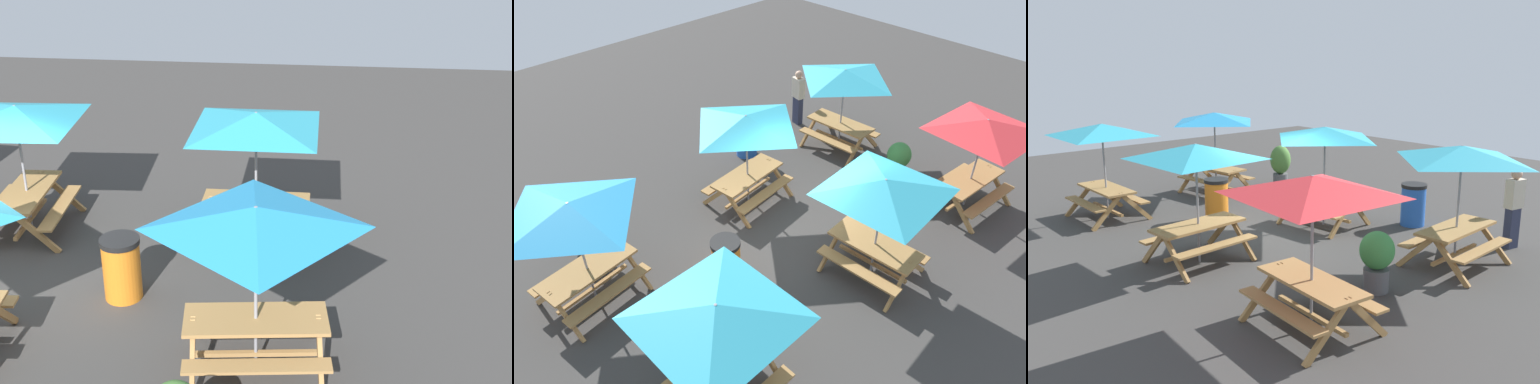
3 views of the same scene
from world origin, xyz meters
The scene contains 12 objects.
ground_plane centered at (0.00, 0.00, 0.00)m, with size 27.11×27.11×0.00m, color #3D3A38.
picnic_table_0 centered at (-3.68, -1.73, 1.99)m, with size 2.83×2.83×2.34m.
picnic_table_1 centered at (3.64, 1.86, 1.99)m, with size 2.10×2.10×2.34m.
picnic_table_2 centered at (3.70, -1.94, 1.99)m, with size 2.82×2.82×2.34m.
picnic_table_3 centered at (-4.03, 1.69, 1.99)m, with size 2.24×2.24×2.34m.
picnic_table_4 centered at (0.15, 1.84, 1.99)m, with size 2.19×2.19×2.34m.
picnic_table_5 centered at (0.30, -1.67, 1.99)m, with size 2.82×2.82×2.34m.
trash_bin_orange centered at (-1.90, 0.25, 0.49)m, with size 0.59×0.59×0.98m.
trash_bin_blue centered at (1.53, 3.40, 0.49)m, with size 0.59×0.59×0.98m.
potted_plant_0 centered at (3.43, -0.17, 0.59)m, with size 0.60×0.60×1.05m.
potted_plant_1 centered at (-3.43, 3.59, 0.70)m, with size 0.61×0.61×1.24m.
person_standing centered at (3.83, 3.62, 0.89)m, with size 0.28×0.39×1.67m.
Camera 2 is at (-6.24, -5.33, 7.41)m, focal length 35.00 mm.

